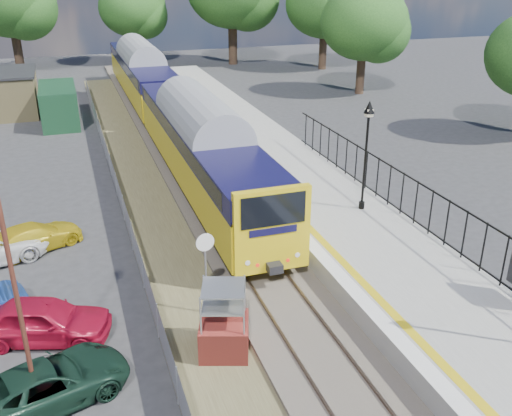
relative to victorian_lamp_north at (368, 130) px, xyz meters
name	(u,v)px	position (x,y,z in m)	size (l,w,h in m)	color
ground	(299,330)	(-5.30, -6.00, -4.30)	(120.00, 120.00, 0.00)	#2D2D30
track_bed	(208,210)	(-5.77, 3.67, -4.21)	(5.90, 80.00, 0.29)	#473F38
platform	(318,204)	(-1.10, 2.00, -3.85)	(5.00, 70.00, 0.90)	gray
platform_edge	(275,200)	(-3.16, 2.00, -3.39)	(0.90, 70.00, 0.01)	silver
victorian_lamp_north	(368,130)	(0.00, 0.00, 0.00)	(0.44, 0.44, 4.60)	black
palisade_fence	(443,220)	(1.25, -3.76, -2.46)	(0.12, 26.00, 2.00)	black
wire_fence	(118,191)	(-9.50, 6.00, -3.70)	(0.06, 52.00, 1.20)	#999EA3
tree_line	(139,7)	(-3.90, 36.00, 2.31)	(56.80, 43.80, 11.88)	#332319
train	(164,99)	(-5.30, 16.93, -1.96)	(2.82, 40.83, 3.51)	gold
brick_plinth	(224,321)	(-7.80, -6.34, -3.22)	(1.76, 1.76, 2.25)	maroon
speed_sign	(206,260)	(-7.80, -4.31, -2.29)	(0.59, 0.13, 2.93)	#999EA3
carpark_lamp	(12,273)	(-12.94, -6.98, -0.32)	(0.25, 0.50, 6.97)	#55281C
car_green	(47,384)	(-12.65, -6.88, -3.71)	(1.95, 4.23, 1.17)	black
car_red	(43,320)	(-12.76, -4.00, -3.62)	(1.60, 3.97, 1.35)	#AA0F2C
car_yellow	(34,237)	(-13.16, 2.28, -3.75)	(1.54, 3.79, 1.10)	gold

